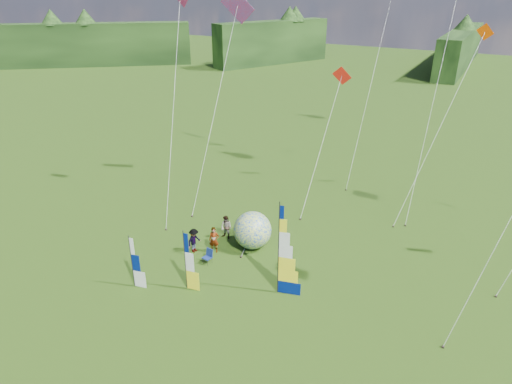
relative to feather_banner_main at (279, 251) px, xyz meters
The scene contains 17 objects.
ground 4.26m from the feather_banner_main, 105.69° to the right, with size 220.00×220.00×0.00m, color #315010.
treeline_ring 3.48m from the feather_banner_main, 105.69° to the right, with size 210.00×210.00×8.00m, color #325A1D, non-canonical shape.
feather_banner_main is the anchor object (origin of this frame).
side_banner_left 5.29m from the feather_banner_main, 155.01° to the right, with size 1.01×0.10×3.66m, color yellow, non-canonical shape.
side_banner_far 8.36m from the feather_banner_main, 155.03° to the right, with size 0.96×0.10×3.24m, color white, non-canonical shape.
bol_inflatable 5.29m from the feather_banner_main, 135.58° to the left, with size 2.50×2.50×2.50m, color #0029A2.
spectator_a 6.09m from the feather_banner_main, 161.77° to the left, with size 0.65×0.43×1.78m, color #66594C.
spectator_b 7.06m from the feather_banner_main, 147.49° to the left, with size 0.82×0.40×1.68m, color #66594C.
spectator_c 7.02m from the feather_banner_main, 169.74° to the left, with size 1.07×0.40×1.66m, color #66594C.
spectator_d 6.20m from the feather_banner_main, 140.69° to the left, with size 0.97×0.40×1.65m, color #66594C.
camp_chair 5.64m from the feather_banner_main, behind, with size 0.55×0.55×0.95m, color navy, non-canonical shape.
kite_whale 20.36m from the feather_banner_main, 75.62° to the left, with size 3.38×15.76×23.59m, color black, non-canonical shape.
kite_rainbow_delta 14.99m from the feather_banner_main, 137.08° to the left, with size 5.74×13.55×16.62m, color #F80500, non-canonical shape.
small_kite_red 13.28m from the feather_banner_main, 101.52° to the left, with size 3.08×11.09×10.38m, color red, non-canonical shape.
small_kite_orange 16.67m from the feather_banner_main, 70.52° to the left, with size 5.00×11.01×13.73m, color #F04600, non-canonical shape.
small_kite_pink 14.17m from the feather_banner_main, 152.18° to the left, with size 5.67×9.92×16.46m, color #D22871, non-canonical shape.
small_kite_green 21.93m from the feather_banner_main, 92.70° to the left, with size 2.76×12.71×21.97m, color green, non-canonical shape.
Camera 1 is at (10.02, -15.96, 16.11)m, focal length 32.00 mm.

